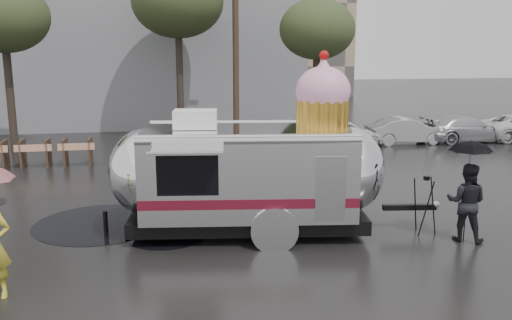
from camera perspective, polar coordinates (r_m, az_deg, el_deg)
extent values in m
plane|color=black|center=(11.58, -4.44, -10.14)|extent=(120.00, 120.00, 0.00)
cylinder|color=black|center=(14.66, -2.15, -5.31)|extent=(3.37, 3.37, 0.01)
cylinder|color=black|center=(16.86, 8.45, -3.15)|extent=(1.28, 1.28, 0.01)
cylinder|color=black|center=(14.16, -16.04, -6.42)|extent=(3.29, 3.29, 0.01)
cylinder|color=black|center=(12.92, -9.42, -7.87)|extent=(1.89, 1.89, 0.01)
cube|color=slate|center=(34.88, -15.65, 14.97)|extent=(22.00, 12.00, 13.00)
cylinder|color=#473323|center=(24.94, -2.15, 12.21)|extent=(0.28, 0.28, 9.00)
cylinder|color=#382D26|center=(24.47, -24.56, 7.49)|extent=(0.32, 0.32, 5.85)
ellipsoid|color=#2C3A1A|center=(24.46, -25.10, 13.56)|extent=(3.64, 3.64, 2.86)
cylinder|color=#382D26|center=(25.73, -8.05, 9.59)|extent=(0.32, 0.32, 6.75)
ellipsoid|color=#2C3A1A|center=(25.79, -8.25, 16.26)|extent=(4.20, 4.20, 3.30)
cylinder|color=#382D26|center=(24.77, 6.34, 7.99)|extent=(0.32, 0.32, 5.40)
ellipsoid|color=#2C3A1A|center=(24.73, 6.47, 13.54)|extent=(3.36, 3.36, 2.64)
cube|color=#473323|center=(21.76, -24.89, 0.59)|extent=(0.08, 0.80, 1.00)
cube|color=#473323|center=(21.62, -23.35, 0.65)|extent=(0.08, 0.80, 1.00)
cube|color=#473323|center=(21.43, -21.01, 0.75)|extent=(0.08, 0.80, 1.00)
cube|color=#E5590C|center=(21.11, -22.44, 1.17)|extent=(1.30, 0.04, 0.25)
cube|color=#473323|center=(21.32, -19.43, 0.81)|extent=(0.08, 0.80, 1.00)
cube|color=#473323|center=(21.20, -17.03, 0.90)|extent=(0.08, 0.80, 1.00)
cube|color=#E5590C|center=(20.84, -18.41, 1.34)|extent=(1.30, 0.04, 0.25)
imported|color=silver|center=(24.34, 9.16, 3.11)|extent=(4.00, 1.80, 1.40)
imported|color=#B2B2B7|center=(25.49, 15.55, 3.21)|extent=(4.00, 1.80, 1.40)
imported|color=#B2B2B7|center=(26.92, 21.32, 3.31)|extent=(4.20, 1.80, 1.44)
cube|color=silver|center=(12.66, -0.89, -0.99)|extent=(5.05, 3.10, 1.95)
ellipsoid|color=silver|center=(12.95, 9.71, -0.87)|extent=(1.94, 2.68, 1.95)
ellipsoid|color=silver|center=(12.81, -11.61, -1.08)|extent=(1.94, 2.68, 1.95)
cube|color=black|center=(12.96, -0.88, -5.90)|extent=(5.65, 2.86, 0.32)
cylinder|color=black|center=(11.93, 1.92, -7.49)|extent=(0.78, 0.34, 0.76)
cylinder|color=black|center=(14.05, 1.20, -4.49)|extent=(0.78, 0.34, 0.76)
cylinder|color=silver|center=(11.77, 1.98, -7.49)|extent=(1.04, 0.24, 1.04)
cube|color=black|center=(13.59, 15.84, -4.80)|extent=(1.31, 0.30, 0.13)
sphere|color=silver|center=(13.79, 18.42, -4.48)|extent=(0.19, 0.19, 0.17)
cylinder|color=black|center=(13.32, -15.55, -6.34)|extent=(0.12, 0.12, 0.54)
cube|color=#590E1C|center=(11.58, -0.69, -4.70)|extent=(4.73, 0.66, 0.22)
cube|color=#590E1C|center=(13.97, -1.04, -1.82)|extent=(4.73, 0.66, 0.22)
cube|color=black|center=(11.43, -7.22, -1.65)|extent=(1.29, 0.20, 0.87)
cube|color=#A8A19A|center=(11.06, -7.40, 0.76)|extent=(1.57, 0.73, 0.15)
cube|color=silver|center=(11.66, 7.86, -3.04)|extent=(0.65, 0.12, 1.41)
cube|color=white|center=(12.47, -6.40, 4.30)|extent=(1.06, 0.83, 0.41)
cylinder|color=gold|center=(12.60, 7.01, 4.87)|extent=(1.27, 1.27, 0.65)
ellipsoid|color=#FFB2D1|center=(12.55, 7.07, 7.22)|extent=(1.41, 1.41, 1.13)
cone|color=#FFB2D1|center=(12.52, 7.14, 9.79)|extent=(0.61, 0.61, 0.43)
sphere|color=red|center=(12.52, 7.17, 10.88)|extent=(0.24, 0.24, 0.22)
imported|color=black|center=(13.09, 21.26, -4.18)|extent=(0.98, 0.89, 1.79)
imported|color=black|center=(12.86, 21.61, 0.31)|extent=(1.15, 1.15, 0.78)
cylinder|color=black|center=(13.11, 21.24, -4.47)|extent=(0.02, 0.02, 1.65)
cylinder|color=black|center=(13.50, 18.13, -4.53)|extent=(0.08, 0.31, 1.33)
cylinder|color=black|center=(13.44, 16.42, -4.50)|extent=(0.24, 0.21, 1.33)
cylinder|color=black|center=(13.14, 17.48, -4.94)|extent=(0.29, 0.12, 1.33)
cube|color=black|center=(13.19, 17.52, -1.84)|extent=(0.13, 0.11, 0.09)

